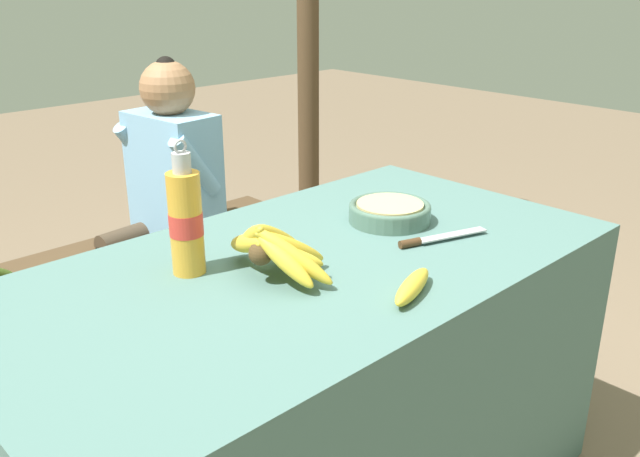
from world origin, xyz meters
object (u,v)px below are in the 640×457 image
object	(u,v)px
knife	(431,239)
seated_vendor	(165,183)
wooden_bench	(102,269)
banana_bunch_ripe	(272,247)
serving_bowl	(390,211)
water_bottle	(186,221)
loose_banana_front	(412,286)

from	to	relation	value
knife	seated_vendor	bearing A→B (deg)	108.24
wooden_bench	seated_vendor	bearing A→B (deg)	-7.73
banana_bunch_ripe	knife	bearing A→B (deg)	-16.45
seated_vendor	serving_bowl	bearing A→B (deg)	86.32
banana_bunch_ripe	serving_bowl	size ratio (longest dim) A/B	1.46
water_bottle	loose_banana_front	bearing A→B (deg)	-57.02
serving_bowl	knife	world-z (taller)	serving_bowl
banana_bunch_ripe	seated_vendor	size ratio (longest dim) A/B	0.29
banana_bunch_ripe	wooden_bench	distance (m)	1.24
banana_bunch_ripe	serving_bowl	world-z (taller)	banana_bunch_ripe
loose_banana_front	wooden_bench	xyz separation A→B (m)	(-0.02, 1.40, -0.42)
water_bottle	seated_vendor	distance (m)	1.11
loose_banana_front	knife	xyz separation A→B (m)	(0.25, 0.15, -0.01)
water_bottle	loose_banana_front	size ratio (longest dim) A/B	1.65
water_bottle	banana_bunch_ripe	bearing A→B (deg)	-50.16
knife	water_bottle	bearing A→B (deg)	171.25
serving_bowl	banana_bunch_ripe	bearing A→B (deg)	-173.62
water_bottle	knife	world-z (taller)	water_bottle
loose_banana_front	wooden_bench	distance (m)	1.46
loose_banana_front	wooden_bench	size ratio (longest dim) A/B	0.11
wooden_bench	seated_vendor	xyz separation A→B (m)	(0.27, -0.04, 0.28)
serving_bowl	wooden_bench	distance (m)	1.21
banana_bunch_ripe	loose_banana_front	xyz separation A→B (m)	(0.15, -0.27, -0.05)
serving_bowl	knife	bearing A→B (deg)	-103.24
serving_bowl	seated_vendor	world-z (taller)	seated_vendor
serving_bowl	knife	distance (m)	0.17
wooden_bench	seated_vendor	world-z (taller)	seated_vendor
seated_vendor	banana_bunch_ripe	bearing A→B (deg)	64.10
water_bottle	wooden_bench	world-z (taller)	water_bottle
loose_banana_front	water_bottle	bearing A→B (deg)	122.98
banana_bunch_ripe	serving_bowl	xyz separation A→B (m)	(0.44, 0.05, -0.04)
loose_banana_front	seated_vendor	world-z (taller)	seated_vendor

